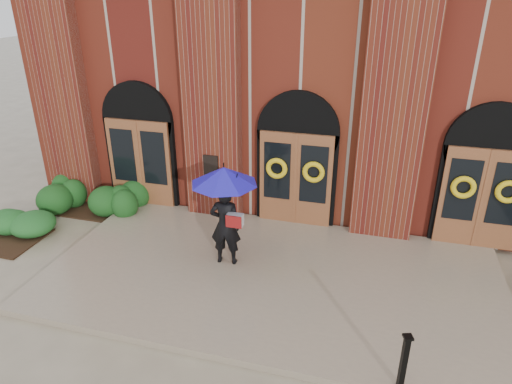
% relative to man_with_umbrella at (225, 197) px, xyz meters
% --- Properties ---
extents(ground, '(90.00, 90.00, 0.00)m').
position_rel_man_with_umbrella_xyz_m(ground, '(1.12, -0.36, -1.80)').
color(ground, gray).
rests_on(ground, ground).
extents(landing, '(10.00, 5.30, 0.15)m').
position_rel_man_with_umbrella_xyz_m(landing, '(1.12, -0.21, -1.72)').
color(landing, gray).
rests_on(landing, ground).
extents(church_building, '(16.20, 12.53, 7.00)m').
position_rel_man_with_umbrella_xyz_m(church_building, '(1.12, 8.43, 1.70)').
color(church_building, '#602514').
rests_on(church_building, ground).
extents(man_with_umbrella, '(1.63, 1.63, 2.35)m').
position_rel_man_with_umbrella_xyz_m(man_with_umbrella, '(0.00, 0.00, 0.00)').
color(man_with_umbrella, black).
rests_on(man_with_umbrella, landing).
extents(metal_post, '(0.18, 0.18, 1.04)m').
position_rel_man_with_umbrella_xyz_m(metal_post, '(3.85, -2.71, -1.10)').
color(metal_post, black).
rests_on(metal_post, landing).
extents(hedge_wall_left, '(3.12, 1.25, 0.80)m').
position_rel_man_with_umbrella_xyz_m(hedge_wall_left, '(-4.45, 1.84, -1.40)').
color(hedge_wall_left, '#174316').
rests_on(hedge_wall_left, ground).
extents(hedge_front_left, '(1.55, 1.33, 0.55)m').
position_rel_man_with_umbrella_xyz_m(hedge_front_left, '(-5.88, -0.36, -1.52)').
color(hedge_front_left, '#1C541F').
rests_on(hedge_front_left, ground).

